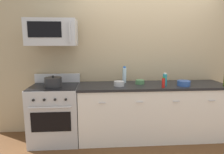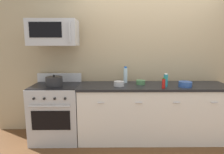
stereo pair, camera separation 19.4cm
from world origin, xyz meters
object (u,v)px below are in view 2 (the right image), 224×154
Objects in this scene: range_oven at (57,112)px; bowl_blue_mixing at (185,84)px; bowl_steel_prep at (119,84)px; bottle_water_clear at (125,75)px; bottle_hot_sauce_red at (164,83)px; microwave at (53,33)px; bottle_dish_soap at (166,80)px; bowl_green_glaze at (141,82)px; stockpot at (54,81)px.

bowl_blue_mixing is (2.05, -0.14, 0.49)m from range_oven.
bottle_water_clear is at bearing 66.25° from bowl_steel_prep.
bowl_blue_mixing is at bearing 16.86° from bottle_hot_sauce_red.
bottle_hot_sauce_red is at bearing -163.14° from bowl_blue_mixing.
range_oven is 5.29× the size of bowl_blue_mixing.
microwave is 1.91m from bottle_dish_soap.
bottle_hot_sauce_red reaches higher than bowl_steel_prep.
bowl_green_glaze is at bearing -0.04° from microwave.
bowl_steel_prep is (-0.12, -0.28, -0.09)m from bottle_water_clear.
microwave is 2.82× the size of stockpot.
bottle_hot_sauce_red is at bearing -44.47° from bowl_green_glaze.
stockpot reaches higher than bottle_hot_sauce_red.
stockpot is (-0.00, -0.10, -0.76)m from microwave.
range_oven reaches higher than bowl_green_glaze.
microwave reaches higher than range_oven.
bottle_water_clear reaches higher than bowl_steel_prep.
bottle_hot_sauce_red is (0.54, -0.44, -0.05)m from bottle_water_clear.
stockpot reaches higher than bowl_green_glaze.
bowl_steel_prep is at bearing -160.66° from bowl_green_glaze.
bowl_blue_mixing is 0.69m from bowl_green_glaze.
bottle_water_clear is (1.15, 0.15, -0.70)m from microwave.
range_oven is 1.30m from bottle_water_clear.
microwave is at bearing 170.15° from bottle_hot_sauce_red.
microwave is 2.68× the size of bottle_water_clear.
bowl_steel_prep is (-0.66, 0.16, -0.04)m from bottle_hot_sauce_red.
stockpot is at bearing 178.24° from bottle_dish_soap.
bowl_steel_prep reaches higher than bowl_green_glaze.
bottle_hot_sauce_red reaches higher than bowl_green_glaze.
bottle_dish_soap is 1.76m from stockpot.
bowl_green_glaze is (-0.37, 0.15, -0.06)m from bottle_dish_soap.
bottle_water_clear reaches higher than bowl_blue_mixing.
range_oven is 6.56× the size of bowl_steel_prep.
bottle_dish_soap is 1.26× the size of bowl_steel_prep.
bowl_blue_mixing is 2.06m from stockpot.
range_oven is at bearing 90.00° from stockpot.
range_oven is at bearing -170.40° from bottle_water_clear.
stockpot reaches higher than range_oven.
bottle_dish_soap is (1.75, -0.15, -0.73)m from microwave.
range_oven is 1.47m from bowl_green_glaze.
bowl_blue_mixing is at bearing -20.02° from bottle_water_clear.
bottle_hot_sauce_red reaches higher than bowl_blue_mixing.
bowl_green_glaze is at bearing 135.53° from bottle_hot_sauce_red.
bottle_water_clear is 0.30m from bowl_green_glaze.
range_oven is at bearing -90.29° from microwave.
bowl_green_glaze is at bearing 4.01° from stockpot.
bottle_dish_soap reaches higher than range_oven.
bottle_water_clear reaches higher than bottle_dish_soap.
bowl_green_glaze is at bearing 164.88° from bowl_blue_mixing.
bowl_blue_mixing is 1.03m from bowl_steel_prep.
stockpot is at bearing -90.00° from range_oven.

